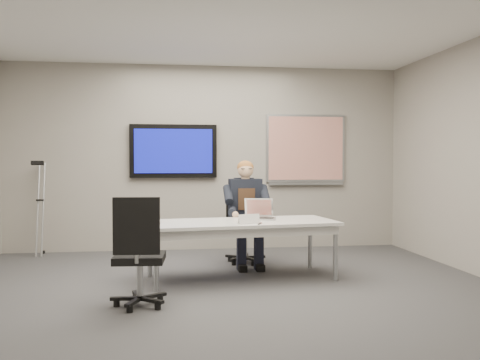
{
  "coord_description": "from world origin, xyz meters",
  "views": [
    {
      "loc": [
        -0.61,
        -5.15,
        1.35
      ],
      "look_at": [
        0.23,
        0.89,
        1.13
      ],
      "focal_mm": 40.0,
      "sensor_mm": 36.0,
      "label": 1
    }
  ],
  "objects": [
    {
      "name": "floor",
      "position": [
        0.0,
        0.0,
        0.0
      ],
      "size": [
        6.0,
        6.0,
        0.02
      ],
      "primitive_type": "cube",
      "color": "#38383A",
      "rests_on": "ground"
    },
    {
      "name": "ceiling",
      "position": [
        0.0,
        0.0,
        2.8
      ],
      "size": [
        6.0,
        6.0,
        0.02
      ],
      "primitive_type": "cube",
      "color": "white",
      "rests_on": "wall_back"
    },
    {
      "name": "wall_back",
      "position": [
        0.0,
        3.0,
        1.4
      ],
      "size": [
        6.0,
        0.02,
        2.8
      ],
      "primitive_type": "cube",
      "color": "gray",
      "rests_on": "ground"
    },
    {
      "name": "wall_front",
      "position": [
        0.0,
        -3.0,
        1.4
      ],
      "size": [
        6.0,
        0.02,
        2.8
      ],
      "primitive_type": "cube",
      "color": "gray",
      "rests_on": "ground"
    },
    {
      "name": "conference_table",
      "position": [
        0.24,
        0.87,
        0.59
      ],
      "size": [
        2.24,
        1.14,
        0.66
      ],
      "rotation": [
        0.0,
        0.0,
        0.12
      ],
      "color": "white",
      "rests_on": "ground"
    },
    {
      "name": "tv_display",
      "position": [
        -0.5,
        2.95,
        1.5
      ],
      "size": [
        1.3,
        0.09,
        0.8
      ],
      "color": "black",
      "rests_on": "wall_back"
    },
    {
      "name": "whiteboard",
      "position": [
        1.55,
        2.97,
        1.53
      ],
      "size": [
        1.25,
        0.08,
        1.1
      ],
      "color": "#999CA1",
      "rests_on": "wall_back"
    },
    {
      "name": "office_chair_far",
      "position": [
        0.41,
        1.86,
        0.32
      ],
      "size": [
        0.53,
        0.53,
        1.03
      ],
      "rotation": [
        0.0,
        0.0,
        0.08
      ],
      "color": "black",
      "rests_on": "ground"
    },
    {
      "name": "office_chair_near",
      "position": [
        -0.86,
        -0.2,
        0.32
      ],
      "size": [
        0.53,
        0.53,
        1.03
      ],
      "rotation": [
        0.0,
        0.0,
        3.07
      ],
      "color": "black",
      "rests_on": "ground"
    },
    {
      "name": "seated_person",
      "position": [
        0.42,
        1.61,
        0.55
      ],
      "size": [
        0.42,
        0.73,
        1.36
      ],
      "rotation": [
        0.0,
        0.0,
        0.02
      ],
      "color": "#1C1F2F",
      "rests_on": "office_chair_far"
    },
    {
      "name": "crutch",
      "position": [
        -2.39,
        2.77,
        0.69
      ],
      "size": [
        0.23,
        0.68,
        1.43
      ],
      "primitive_type": null,
      "rotation": [
        -0.22,
        0.0,
        -0.06
      ],
      "color": "#A6AAAE",
      "rests_on": "ground"
    },
    {
      "name": "laptop",
      "position": [
        0.49,
        1.08,
        0.72
      ],
      "size": [
        0.39,
        0.4,
        0.24
      ],
      "rotation": [
        0.0,
        0.0,
        -0.28
      ],
      "color": "#B2B2B5",
      "rests_on": "conference_table"
    },
    {
      "name": "name_tent",
      "position": [
        0.29,
        0.62,
        0.71
      ],
      "size": [
        0.27,
        0.17,
        0.1
      ],
      "primitive_type": null,
      "rotation": [
        0.0,
        0.0,
        0.38
      ],
      "color": "silver",
      "rests_on": "conference_table"
    },
    {
      "name": "pen",
      "position": [
        0.4,
        0.54,
        0.67
      ],
      "size": [
        0.07,
        0.15,
        0.01
      ],
      "primitive_type": "cylinder",
      "rotation": [
        0.0,
        1.57,
        1.17
      ],
      "color": "black",
      "rests_on": "conference_table"
    }
  ]
}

